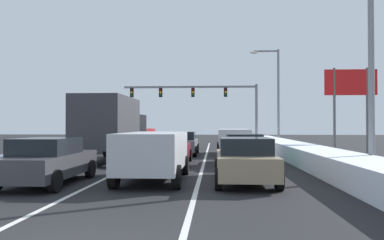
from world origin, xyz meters
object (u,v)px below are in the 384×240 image
at_px(suv_white_right_lane_third, 234,139).
at_px(sedan_maroon_center_lane_second, 170,149).
at_px(sedan_tan_right_lane_nearest, 245,160).
at_px(box_truck_left_lane_second, 112,126).
at_px(street_lamp_right_near, 362,27).
at_px(sedan_green_right_lane_second, 244,149).
at_px(traffic_light_gantry, 205,97).
at_px(suv_silver_center_lane_nearest, 154,151).
at_px(sedan_charcoal_left_lane_nearest, 48,161).
at_px(suv_red_left_lane_third, 137,137).
at_px(street_lamp_right_mid, 275,89).
at_px(roadside_sign_right, 351,92).
at_px(sedan_gray_center_lane_third, 182,143).

distance_m(suv_white_right_lane_third, sedan_maroon_center_lane_second, 7.33).
relative_size(sedan_tan_right_lane_nearest, box_truck_left_lane_second, 0.62).
bearing_deg(street_lamp_right_near, box_truck_left_lane_second, 151.71).
bearing_deg(sedan_green_right_lane_second, traffic_light_gantry, 96.26).
bearing_deg(sedan_tan_right_lane_nearest, suv_silver_center_lane_nearest, 175.52).
xyz_separation_m(sedan_tan_right_lane_nearest, sedan_charcoal_left_lane_nearest, (-6.45, -0.69, 0.00)).
xyz_separation_m(box_truck_left_lane_second, suv_red_left_lane_third, (-0.36, 8.39, -0.88)).
xyz_separation_m(sedan_tan_right_lane_nearest, suv_red_left_lane_third, (-6.81, 15.58, 0.25)).
relative_size(suv_silver_center_lane_nearest, sedan_maroon_center_lane_second, 1.09).
distance_m(sedan_green_right_lane_second, traffic_light_gantry, 21.79).
relative_size(traffic_light_gantry, street_lamp_right_mid, 1.59).
bearing_deg(street_lamp_right_near, suv_white_right_lane_third, 110.47).
height_order(suv_silver_center_lane_nearest, sedan_charcoal_left_lane_nearest, suv_silver_center_lane_nearest).
relative_size(sedan_tan_right_lane_nearest, street_lamp_right_near, 0.48).
height_order(sedan_tan_right_lane_nearest, sedan_charcoal_left_lane_nearest, same).
height_order(sedan_maroon_center_lane_second, roadside_sign_right, roadside_sign_right).
xyz_separation_m(sedan_tan_right_lane_nearest, sedan_green_right_lane_second, (0.40, 5.72, 0.00)).
height_order(suv_white_right_lane_third, suv_silver_center_lane_nearest, same).
height_order(sedan_gray_center_lane_third, traffic_light_gantry, traffic_light_gantry).
distance_m(sedan_gray_center_lane_third, street_lamp_right_mid, 13.16).
height_order(suv_silver_center_lane_nearest, street_lamp_right_mid, street_lamp_right_mid).
bearing_deg(sedan_green_right_lane_second, street_lamp_right_mid, 76.06).
distance_m(sedan_green_right_lane_second, sedan_gray_center_lane_third, 7.21).
distance_m(traffic_light_gantry, street_lamp_right_near, 26.40).
height_order(street_lamp_right_mid, roadside_sign_right, street_lamp_right_mid).
relative_size(sedan_green_right_lane_second, suv_white_right_lane_third, 0.92).
bearing_deg(sedan_maroon_center_lane_second, sedan_green_right_lane_second, -3.85).
height_order(traffic_light_gantry, street_lamp_right_near, street_lamp_right_near).
bearing_deg(sedan_gray_center_lane_third, suv_silver_center_lane_nearest, -90.03).
distance_m(sedan_tan_right_lane_nearest, roadside_sign_right, 13.96).
bearing_deg(suv_silver_center_lane_nearest, street_lamp_right_mid, 70.85).
xyz_separation_m(suv_white_right_lane_third, street_lamp_right_near, (4.13, -11.05, 4.50)).
xyz_separation_m(sedan_tan_right_lane_nearest, box_truck_left_lane_second, (-6.46, 7.19, 1.14)).
relative_size(sedan_green_right_lane_second, traffic_light_gantry, 0.32).
xyz_separation_m(sedan_charcoal_left_lane_nearest, street_lamp_right_mid, (10.86, 22.56, 4.44)).
distance_m(box_truck_left_lane_second, suv_red_left_lane_third, 8.44).
xyz_separation_m(suv_silver_center_lane_nearest, suv_red_left_lane_third, (-3.71, 15.34, 0.00)).
relative_size(sedan_maroon_center_lane_second, roadside_sign_right, 0.82).
bearing_deg(suv_red_left_lane_third, sedan_green_right_lane_second, -53.81).
bearing_deg(traffic_light_gantry, sedan_maroon_center_lane_second, -93.50).
relative_size(sedan_maroon_center_lane_second, suv_red_left_lane_third, 0.92).
xyz_separation_m(sedan_green_right_lane_second, sedan_maroon_center_lane_second, (-3.62, 0.24, 0.00)).
height_order(sedan_tan_right_lane_nearest, box_truck_left_lane_second, box_truck_left_lane_second).
bearing_deg(suv_silver_center_lane_nearest, sedan_gray_center_lane_third, 89.97).
relative_size(sedan_maroon_center_lane_second, box_truck_left_lane_second, 0.62).
distance_m(suv_white_right_lane_third, roadside_sign_right, 7.87).
bearing_deg(sedan_charcoal_left_lane_nearest, suv_red_left_lane_third, 91.30).
xyz_separation_m(suv_white_right_lane_third, suv_silver_center_lane_nearest, (-3.35, -12.17, 0.00)).
height_order(sedan_green_right_lane_second, suv_silver_center_lane_nearest, suv_silver_center_lane_nearest).
distance_m(sedan_green_right_lane_second, suv_silver_center_lane_nearest, 6.50).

